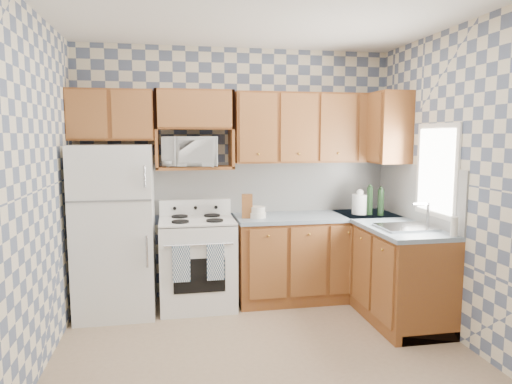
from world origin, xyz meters
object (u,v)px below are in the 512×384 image
Objects in this scene: microwave at (191,151)px; stove_body at (197,264)px; refrigerator at (115,230)px; electric_kettle at (360,204)px.

stove_body is at bearing -69.30° from microwave.
refrigerator is 1.87× the size of stove_body.
refrigerator reaches higher than stove_body.
microwave reaches higher than refrigerator.
refrigerator is at bearing -178.22° from stove_body.
stove_body is at bearing 1.78° from refrigerator.
refrigerator is at bearing -179.84° from electric_kettle.
electric_kettle is at bearing 0.16° from refrigerator.
refrigerator is 7.86× the size of electric_kettle.
microwave is (-0.04, 0.16, 1.16)m from stove_body.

